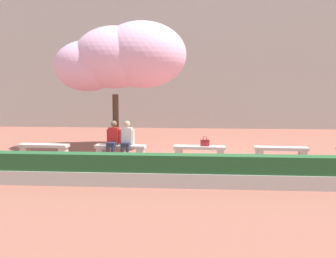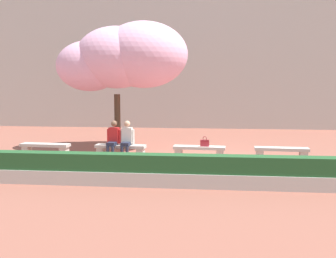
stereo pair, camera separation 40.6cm
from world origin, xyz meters
name	(u,v)px [view 1 (the left image)]	position (x,y,z in m)	size (l,w,h in m)	color
ground_plane	(199,159)	(0.00, 0.00, 0.00)	(100.00, 100.00, 0.00)	#8E5142
building_facade	(200,62)	(0.00, 11.58, 3.91)	(28.00, 4.00, 7.82)	#B7B2A8
stone_bench_west_end	(44,148)	(-5.45, 0.00, 0.30)	(1.77, 0.52, 0.45)	#BCB7AD
stone_bench_near_west	(120,149)	(-2.72, 0.00, 0.30)	(1.77, 0.52, 0.45)	#BCB7AD
stone_bench_center	(199,150)	(0.00, 0.00, 0.30)	(1.77, 0.52, 0.45)	#BCB7AD
stone_bench_near_east	(281,151)	(2.72, 0.00, 0.30)	(1.77, 0.52, 0.45)	#BCB7AD
person_seated_left	(113,138)	(-2.97, -0.05, 0.70)	(0.51, 0.71, 1.29)	black
person_seated_right	(127,138)	(-2.49, -0.05, 0.70)	(0.51, 0.69, 1.29)	black
handbag	(205,142)	(0.18, -0.03, 0.58)	(0.30, 0.15, 0.34)	#A3232D
cherry_tree_main	(122,58)	(-3.02, 2.04, 3.56)	(5.15, 3.26, 4.97)	#473323
planter_hedge_foreground	(200,171)	(0.00, -3.66, 0.39)	(17.23, 0.50, 0.80)	#BCB7AD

